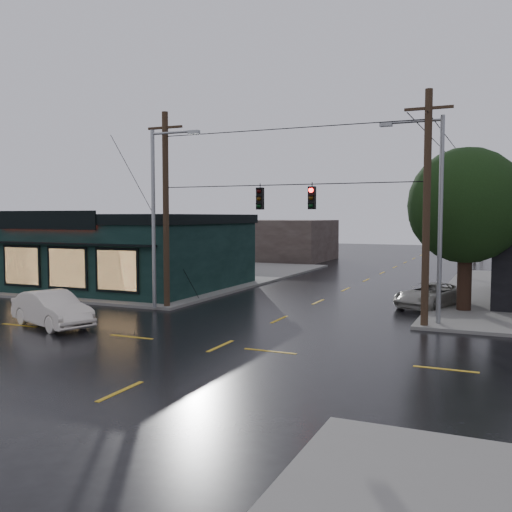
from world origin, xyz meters
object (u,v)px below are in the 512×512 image
at_px(corner_tree, 466,206).
at_px(utility_pole_ne, 424,329).
at_px(utility_pole_nw, 167,309).
at_px(sedan_cream, 52,309).
at_px(suv_silver, 430,295).

distance_m(corner_tree, utility_pole_ne, 7.40).
height_order(utility_pole_nw, utility_pole_ne, same).
xyz_separation_m(utility_pole_nw, sedan_cream, (-1.97, -6.13, 0.78)).
relative_size(corner_tree, utility_pole_nw, 0.80).
xyz_separation_m(corner_tree, utility_pole_nw, (-14.27, -4.97, -5.33)).
bearing_deg(utility_pole_ne, sedan_cream, -157.74).
bearing_deg(suv_silver, corner_tree, -8.18).
height_order(corner_tree, utility_pole_ne, corner_tree).
xyz_separation_m(utility_pole_ne, sedan_cream, (-14.97, -6.13, 0.78)).
relative_size(utility_pole_ne, suv_silver, 2.14).
bearing_deg(utility_pole_ne, corner_tree, 75.65).
distance_m(sedan_cream, suv_silver, 18.87).
xyz_separation_m(sedan_cream, suv_silver, (14.47, 12.11, -0.12)).
bearing_deg(utility_pole_nw, sedan_cream, -107.83).
distance_m(corner_tree, utility_pole_nw, 16.02).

